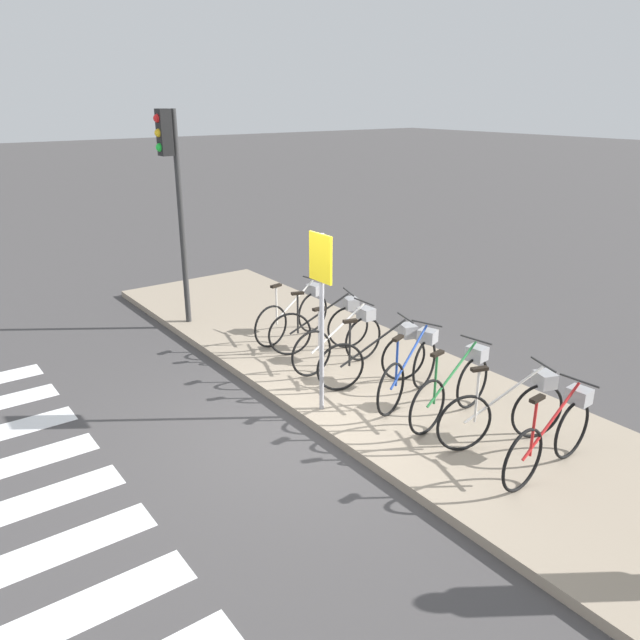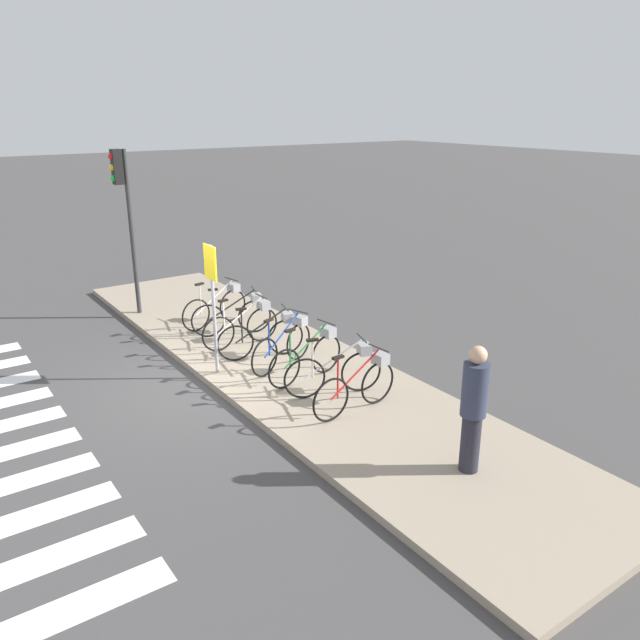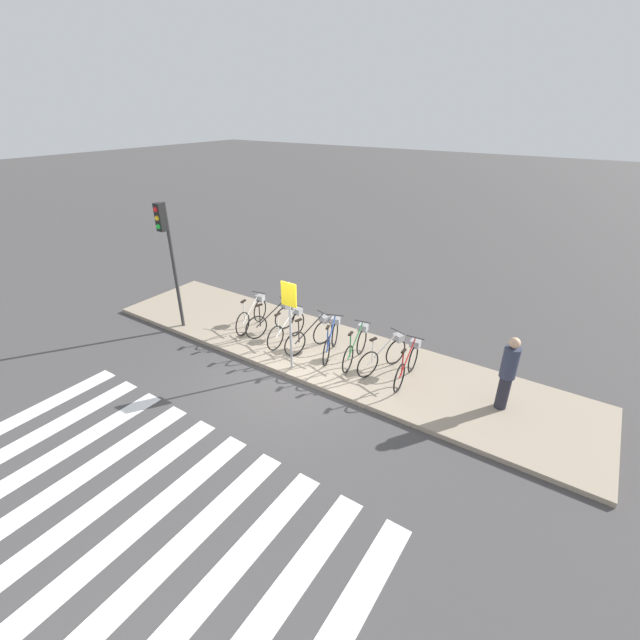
{
  "view_description": "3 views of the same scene",
  "coord_description": "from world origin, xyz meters",
  "px_view_note": "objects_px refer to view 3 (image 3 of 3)",
  "views": [
    {
      "loc": [
        5.81,
        -4.11,
        4.04
      ],
      "look_at": [
        -1.19,
        1.02,
        0.93
      ],
      "focal_mm": 35.0,
      "sensor_mm": 36.0,
      "label": 1
    },
    {
      "loc": [
        9.49,
        -4.18,
        4.74
      ],
      "look_at": [
        1.47,
        1.45,
        1.37
      ],
      "focal_mm": 35.0,
      "sensor_mm": 36.0,
      "label": 2
    },
    {
      "loc": [
        5.6,
        -7.05,
        6.2
      ],
      "look_at": [
        0.16,
        1.12,
        1.25
      ],
      "focal_mm": 24.0,
      "sensor_mm": 36.0,
      "label": 3
    }
  ],
  "objects_px": {
    "parked_bicycle_2": "(288,327)",
    "pedestrian": "(508,372)",
    "parked_bicycle_0": "(253,313)",
    "parked_bicycle_1": "(273,319)",
    "parked_bicycle_3": "(312,334)",
    "sign_post": "(290,312)",
    "parked_bicycle_6": "(385,354)",
    "traffic_light": "(167,241)",
    "parked_bicycle_5": "(356,345)",
    "parked_bicycle_4": "(332,339)",
    "parked_bicycle_7": "(408,363)"
  },
  "relations": [
    {
      "from": "parked_bicycle_5",
      "to": "parked_bicycle_3",
      "type": "bearing_deg",
      "value": -174.28
    },
    {
      "from": "parked_bicycle_1",
      "to": "parked_bicycle_3",
      "type": "bearing_deg",
      "value": -5.29
    },
    {
      "from": "parked_bicycle_0",
      "to": "parked_bicycle_7",
      "type": "xyz_separation_m",
      "value": [
        5.03,
        -0.01,
        0.0
      ]
    },
    {
      "from": "parked_bicycle_4",
      "to": "parked_bicycle_6",
      "type": "xyz_separation_m",
      "value": [
        1.54,
        0.09,
        0.0
      ]
    },
    {
      "from": "parked_bicycle_4",
      "to": "parked_bicycle_5",
      "type": "xyz_separation_m",
      "value": [
        0.74,
        0.05,
        0.0
      ]
    },
    {
      "from": "parked_bicycle_1",
      "to": "parked_bicycle_2",
      "type": "height_order",
      "value": "same"
    },
    {
      "from": "parked_bicycle_7",
      "to": "traffic_light",
      "type": "distance_m",
      "value": 7.35
    },
    {
      "from": "parked_bicycle_4",
      "to": "pedestrian",
      "type": "xyz_separation_m",
      "value": [
        4.4,
        0.13,
        0.49
      ]
    },
    {
      "from": "parked_bicycle_0",
      "to": "parked_bicycle_3",
      "type": "height_order",
      "value": "same"
    },
    {
      "from": "parked_bicycle_0",
      "to": "pedestrian",
      "type": "xyz_separation_m",
      "value": [
        7.23,
        0.11,
        0.49
      ]
    },
    {
      "from": "parked_bicycle_3",
      "to": "parked_bicycle_5",
      "type": "height_order",
      "value": "same"
    },
    {
      "from": "parked_bicycle_6",
      "to": "traffic_light",
      "type": "relative_size",
      "value": 0.44
    },
    {
      "from": "traffic_light",
      "to": "parked_bicycle_6",
      "type": "bearing_deg",
      "value": 12.01
    },
    {
      "from": "parked_bicycle_3",
      "to": "traffic_light",
      "type": "distance_m",
      "value": 4.8
    },
    {
      "from": "parked_bicycle_1",
      "to": "sign_post",
      "type": "relative_size",
      "value": 0.69
    },
    {
      "from": "parked_bicycle_5",
      "to": "parked_bicycle_6",
      "type": "height_order",
      "value": "same"
    },
    {
      "from": "parked_bicycle_0",
      "to": "parked_bicycle_7",
      "type": "distance_m",
      "value": 5.03
    },
    {
      "from": "parked_bicycle_7",
      "to": "pedestrian",
      "type": "height_order",
      "value": "pedestrian"
    },
    {
      "from": "parked_bicycle_4",
      "to": "sign_post",
      "type": "bearing_deg",
      "value": -111.31
    },
    {
      "from": "parked_bicycle_3",
      "to": "sign_post",
      "type": "xyz_separation_m",
      "value": [
        0.13,
        -1.11,
        1.15
      ]
    },
    {
      "from": "parked_bicycle_5",
      "to": "traffic_light",
      "type": "height_order",
      "value": "traffic_light"
    },
    {
      "from": "parked_bicycle_1",
      "to": "pedestrian",
      "type": "height_order",
      "value": "pedestrian"
    },
    {
      "from": "sign_post",
      "to": "parked_bicycle_4",
      "type": "bearing_deg",
      "value": 68.69
    },
    {
      "from": "parked_bicycle_1",
      "to": "parked_bicycle_2",
      "type": "bearing_deg",
      "value": -12.82
    },
    {
      "from": "pedestrian",
      "to": "parked_bicycle_1",
      "type": "bearing_deg",
      "value": -179.32
    },
    {
      "from": "parked_bicycle_5",
      "to": "traffic_light",
      "type": "distance_m",
      "value": 6.0
    },
    {
      "from": "parked_bicycle_0",
      "to": "sign_post",
      "type": "relative_size",
      "value": 0.71
    },
    {
      "from": "parked_bicycle_7",
      "to": "parked_bicycle_6",
      "type": "bearing_deg",
      "value": 173.07
    },
    {
      "from": "parked_bicycle_0",
      "to": "parked_bicycle_4",
      "type": "xyz_separation_m",
      "value": [
        2.82,
        -0.02,
        0.0
      ]
    },
    {
      "from": "parked_bicycle_6",
      "to": "sign_post",
      "type": "relative_size",
      "value": 0.69
    },
    {
      "from": "parked_bicycle_1",
      "to": "parked_bicycle_3",
      "type": "relative_size",
      "value": 0.99
    },
    {
      "from": "parked_bicycle_2",
      "to": "sign_post",
      "type": "bearing_deg",
      "value": -49.71
    },
    {
      "from": "parked_bicycle_1",
      "to": "parked_bicycle_4",
      "type": "xyz_separation_m",
      "value": [
        2.06,
        -0.05,
        0.0
      ]
    },
    {
      "from": "parked_bicycle_6",
      "to": "pedestrian",
      "type": "relative_size",
      "value": 0.92
    },
    {
      "from": "pedestrian",
      "to": "parked_bicycle_0",
      "type": "bearing_deg",
      "value": -179.12
    },
    {
      "from": "parked_bicycle_2",
      "to": "pedestrian",
      "type": "relative_size",
      "value": 0.96
    },
    {
      "from": "parked_bicycle_4",
      "to": "parked_bicycle_1",
      "type": "bearing_deg",
      "value": 178.5
    },
    {
      "from": "parked_bicycle_4",
      "to": "sign_post",
      "type": "xyz_separation_m",
      "value": [
        -0.46,
        -1.19,
        1.15
      ]
    },
    {
      "from": "parked_bicycle_0",
      "to": "parked_bicycle_1",
      "type": "bearing_deg",
      "value": 2.62
    },
    {
      "from": "parked_bicycle_2",
      "to": "parked_bicycle_4",
      "type": "relative_size",
      "value": 1.05
    },
    {
      "from": "sign_post",
      "to": "parked_bicycle_7",
      "type": "bearing_deg",
      "value": 24.16
    },
    {
      "from": "parked_bicycle_1",
      "to": "parked_bicycle_3",
      "type": "height_order",
      "value": "same"
    },
    {
      "from": "parked_bicycle_4",
      "to": "parked_bicycle_5",
      "type": "bearing_deg",
      "value": 3.94
    },
    {
      "from": "parked_bicycle_0",
      "to": "parked_bicycle_6",
      "type": "height_order",
      "value": "same"
    },
    {
      "from": "parked_bicycle_5",
      "to": "pedestrian",
      "type": "bearing_deg",
      "value": 1.24
    },
    {
      "from": "parked_bicycle_1",
      "to": "pedestrian",
      "type": "xyz_separation_m",
      "value": [
        6.46,
        0.08,
        0.49
      ]
    },
    {
      "from": "parked_bicycle_5",
      "to": "traffic_light",
      "type": "xyz_separation_m",
      "value": [
        -5.42,
        -1.29,
        2.23
      ]
    },
    {
      "from": "parked_bicycle_2",
      "to": "traffic_light",
      "type": "bearing_deg",
      "value": -160.95
    },
    {
      "from": "parked_bicycle_6",
      "to": "traffic_light",
      "type": "bearing_deg",
      "value": -167.99
    },
    {
      "from": "parked_bicycle_1",
      "to": "parked_bicycle_6",
      "type": "xyz_separation_m",
      "value": [
        3.6,
        0.03,
        0.0
      ]
    }
  ]
}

